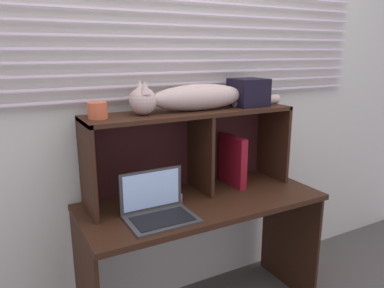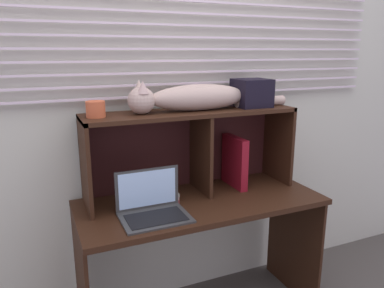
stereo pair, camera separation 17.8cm
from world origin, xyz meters
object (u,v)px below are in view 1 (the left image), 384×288
Objects in this scene: cat at (193,98)px; book_stack at (159,194)px; binder_upright at (232,161)px; storage_box at (248,92)px; laptop at (158,208)px; small_basket at (98,111)px.

cat is 3.60× the size of book_stack.
binder_upright reaches higher than book_stack.
binder_upright is 0.42m from storage_box.
binder_upright is at bearing 19.61° from laptop.
laptop is 0.88m from storage_box.
cat is at bearing 0.00° from small_basket.
storage_box is (0.68, 0.21, 0.51)m from laptop.
cat is 3.16× the size of binder_upright.
binder_upright is 3.23× the size of small_basket.
cat is 0.48m from binder_upright.
book_stack is 1.37× the size of storage_box.
laptop is 0.63m from binder_upright.
cat is 0.56m from book_stack.
small_basket is at bearing 135.79° from laptop.
book_stack is at bearing 0.41° from small_basket.
storage_box is at bearing -0.00° from cat.
cat is at bearing 34.00° from laptop.
small_basket reaches higher than binder_upright.
book_stack is (-0.48, 0.00, -0.12)m from binder_upright.
binder_upright is (0.58, 0.21, 0.11)m from laptop.
cat reaches higher than storage_box.
storage_box is at bearing -0.22° from book_stack.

